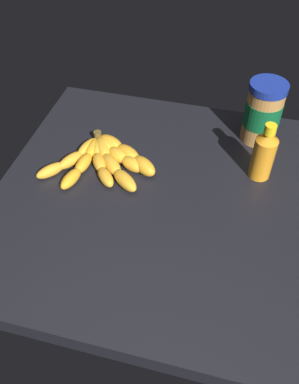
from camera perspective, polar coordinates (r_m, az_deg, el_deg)
ground_plane at (r=96.45cm, az=0.33°, el=-1.08°), size 74.26×72.00×4.41cm
banana_bunch at (r=101.48cm, az=-6.14°, el=4.59°), size 21.22×28.87×3.75cm
peanut_butter_jar at (r=108.64cm, az=15.47°, el=10.63°), size 9.34×9.34×16.30cm
honey_bottle at (r=98.35cm, az=15.57°, el=5.11°), size 5.22×5.22×14.83cm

